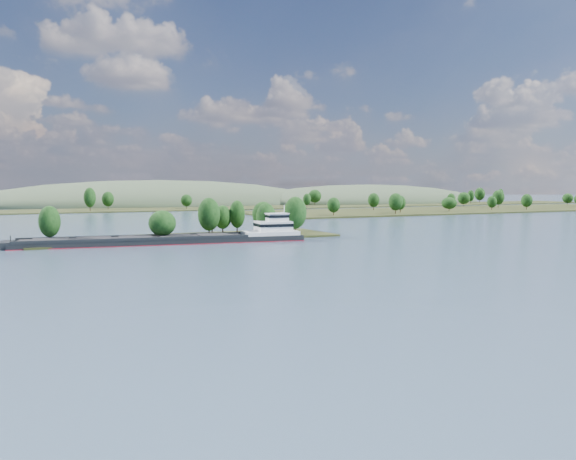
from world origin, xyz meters
TOP-DOWN VIEW (x-y plane):
  - ground at (0.00, 120.00)m, footprint 1800.00×1800.00m
  - tree_island at (8.01, 178.99)m, footprint 100.00×31.57m
  - right_bank at (231.39, 299.64)m, footprint 320.00×90.00m
  - back_shoreline at (10.68, 399.84)m, footprint 900.00×60.00m
  - hill_east at (260.00, 470.00)m, footprint 260.00×140.00m
  - hill_west at (60.00, 500.00)m, footprint 320.00×160.00m
  - cargo_barge at (-5.51, 166.14)m, footprint 89.22×20.82m

SIDE VIEW (x-z plane):
  - ground at x=0.00m, z-range 0.00..0.00m
  - hill_east at x=260.00m, z-range -18.00..18.00m
  - hill_west at x=60.00m, z-range -22.00..22.00m
  - back_shoreline at x=10.68m, z-range -7.57..9.13m
  - right_bank at x=231.39m, z-range -6.34..8.35m
  - cargo_barge at x=-5.51m, z-range -4.48..7.50m
  - tree_island at x=8.01m, z-range -3.10..11.38m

